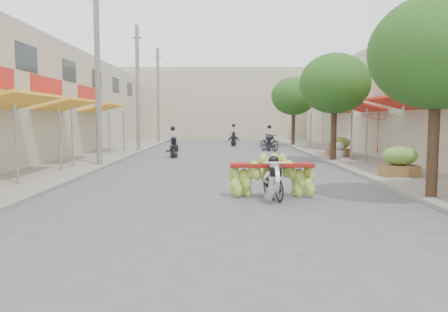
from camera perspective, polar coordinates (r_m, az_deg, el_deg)
ground at (r=7.45m, az=-0.14°, el=-11.78°), size 120.00×120.00×0.00m
sidewalk_left at (r=23.30m, az=-17.71°, el=-0.39°), size 4.00×60.00×0.12m
sidewalk_right at (r=23.31m, az=17.25°, el=-0.37°), size 4.00×60.00×0.12m
far_building at (r=45.15m, az=-0.25°, el=6.71°), size 20.00×6.00×7.00m
utility_pole_mid at (r=19.96m, az=-16.18°, el=10.20°), size 0.60×0.24×8.00m
utility_pole_far at (r=28.70m, az=-11.21°, el=8.65°), size 0.60×0.24×8.00m
utility_pole_back at (r=37.56m, az=-8.59°, el=7.80°), size 0.60×0.24×8.00m
street_tree_near at (r=12.48m, az=26.06°, el=12.02°), size 3.40×3.40×5.25m
street_tree_mid at (r=21.87m, az=14.25°, el=9.13°), size 3.40×3.40×5.25m
street_tree_far at (r=33.61m, az=9.09°, el=7.72°), size 3.40×3.40×5.25m
produce_crate_mid at (r=16.42m, az=21.98°, el=-0.38°), size 1.20×0.88×1.16m
produce_crate_far at (r=23.99m, az=14.75°, el=1.40°), size 1.20×0.88×1.16m
banana_motorbike at (r=11.70m, az=6.34°, el=-2.31°), size 2.24×1.81×1.94m
market_umbrella at (r=18.20m, az=19.57°, el=5.64°), size 2.36×2.36×1.69m
pedestrian at (r=23.33m, az=14.93°, el=1.81°), size 0.86×0.60×1.61m
bg_motorbike_a at (r=23.84m, az=-6.68°, el=1.63°), size 0.84×1.56×1.95m
bg_motorbike_b at (r=28.49m, az=5.93°, el=2.30°), size 1.48×1.89×1.95m
bg_motorbike_c at (r=33.45m, az=1.28°, el=2.67°), size 0.97×1.64×1.95m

